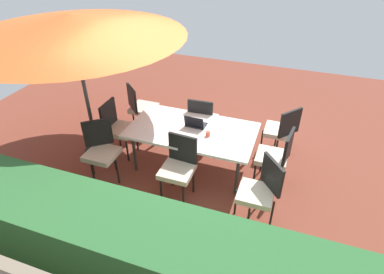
{
  "coord_description": "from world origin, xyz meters",
  "views": [
    {
      "loc": [
        -1.43,
        4.02,
        3.5
      ],
      "look_at": [
        0.0,
        0.0,
        0.6
      ],
      "focal_mm": 30.15,
      "sensor_mm": 36.0,
      "label": 1
    }
  ],
  "objects_px": {
    "chair_east": "(118,126)",
    "cup": "(208,134)",
    "chair_north": "(179,165)",
    "dining_table": "(192,132)",
    "chair_south": "(202,119)",
    "patio_umbrella": "(72,25)",
    "chair_northeast": "(101,149)",
    "chair_northwest": "(260,189)",
    "laptop": "(195,124)",
    "chair_west": "(276,155)",
    "chair_southwest": "(282,129)",
    "chair_southeast": "(141,106)"
  },
  "relations": [
    {
      "from": "patio_umbrella",
      "to": "laptop",
      "type": "xyz_separation_m",
      "value": [
        -1.76,
        -0.3,
        -1.45
      ]
    },
    {
      "from": "chair_east",
      "to": "chair_northwest",
      "type": "xyz_separation_m",
      "value": [
        -2.57,
        0.74,
        0.0
      ]
    },
    {
      "from": "dining_table",
      "to": "chair_northwest",
      "type": "relative_size",
      "value": 2.04
    },
    {
      "from": "chair_south",
      "to": "cup",
      "type": "relative_size",
      "value": 12.22
    },
    {
      "from": "chair_west",
      "to": "cup",
      "type": "relative_size",
      "value": 12.22
    },
    {
      "from": "chair_northwest",
      "to": "laptop",
      "type": "height_order",
      "value": "chair_northwest"
    },
    {
      "from": "laptop",
      "to": "chair_northeast",
      "type": "bearing_deg",
      "value": 35.15
    },
    {
      "from": "chair_south",
      "to": "dining_table",
      "type": "bearing_deg",
      "value": 90.88
    },
    {
      "from": "chair_southeast",
      "to": "laptop",
      "type": "relative_size",
      "value": 2.96
    },
    {
      "from": "chair_west",
      "to": "chair_north",
      "type": "bearing_deg",
      "value": -52.94
    },
    {
      "from": "chair_south",
      "to": "chair_west",
      "type": "height_order",
      "value": "same"
    },
    {
      "from": "chair_east",
      "to": "chair_north",
      "type": "xyz_separation_m",
      "value": [
        -1.38,
        0.64,
        0.0
      ]
    },
    {
      "from": "chair_south",
      "to": "chair_northwest",
      "type": "relative_size",
      "value": 1.0
    },
    {
      "from": "chair_northwest",
      "to": "laptop",
      "type": "xyz_separation_m",
      "value": [
        1.21,
        -0.88,
        0.24
      ]
    },
    {
      "from": "chair_northeast",
      "to": "chair_east",
      "type": "bearing_deg",
      "value": 59.44
    },
    {
      "from": "chair_northwest",
      "to": "laptop",
      "type": "distance_m",
      "value": 1.52
    },
    {
      "from": "chair_northeast",
      "to": "chair_south",
      "type": "xyz_separation_m",
      "value": [
        -1.2,
        -1.38,
        0.0
      ]
    },
    {
      "from": "chair_southeast",
      "to": "chair_northeast",
      "type": "height_order",
      "value": "same"
    },
    {
      "from": "chair_northeast",
      "to": "dining_table",
      "type": "bearing_deg",
      "value": -8.88
    },
    {
      "from": "chair_west",
      "to": "chair_southwest",
      "type": "height_order",
      "value": "same"
    },
    {
      "from": "chair_north",
      "to": "chair_northwest",
      "type": "bearing_deg",
      "value": -0.85
    },
    {
      "from": "chair_south",
      "to": "chair_west",
      "type": "relative_size",
      "value": 1.0
    },
    {
      "from": "chair_south",
      "to": "chair_west",
      "type": "xyz_separation_m",
      "value": [
        -1.38,
        0.64,
        0.0
      ]
    },
    {
      "from": "chair_southwest",
      "to": "chair_south",
      "type": "bearing_deg",
      "value": -45.93
    },
    {
      "from": "chair_northwest",
      "to": "chair_southwest",
      "type": "xyz_separation_m",
      "value": [
        -0.09,
        -1.58,
        0.0
      ]
    },
    {
      "from": "chair_east",
      "to": "dining_table",
      "type": "bearing_deg",
      "value": -88.66
    },
    {
      "from": "chair_east",
      "to": "cup",
      "type": "height_order",
      "value": "chair_east"
    },
    {
      "from": "chair_southeast",
      "to": "chair_northeast",
      "type": "relative_size",
      "value": 1.0
    },
    {
      "from": "chair_south",
      "to": "patio_umbrella",
      "type": "bearing_deg",
      "value": 24.17
    },
    {
      "from": "chair_northwest",
      "to": "chair_southwest",
      "type": "relative_size",
      "value": 1.0
    },
    {
      "from": "chair_southeast",
      "to": "chair_southwest",
      "type": "height_order",
      "value": "same"
    },
    {
      "from": "chair_southeast",
      "to": "chair_west",
      "type": "distance_m",
      "value": 2.71
    },
    {
      "from": "chair_northeast",
      "to": "chair_northwest",
      "type": "relative_size",
      "value": 1.0
    },
    {
      "from": "dining_table",
      "to": "patio_umbrella",
      "type": "bearing_deg",
      "value": 6.59
    },
    {
      "from": "chair_northwest",
      "to": "cup",
      "type": "relative_size",
      "value": 12.22
    },
    {
      "from": "chair_east",
      "to": "chair_southwest",
      "type": "xyz_separation_m",
      "value": [
        -2.66,
        -0.84,
        0.0
      ]
    },
    {
      "from": "dining_table",
      "to": "chair_east",
      "type": "height_order",
      "value": "chair_east"
    },
    {
      "from": "cup",
      "to": "chair_south",
      "type": "bearing_deg",
      "value": -66.35
    },
    {
      "from": "chair_northeast",
      "to": "chair_south",
      "type": "height_order",
      "value": "same"
    },
    {
      "from": "chair_east",
      "to": "chair_south",
      "type": "xyz_separation_m",
      "value": [
        -1.29,
        -0.72,
        0.0
      ]
    },
    {
      "from": "chair_southeast",
      "to": "chair_south",
      "type": "relative_size",
      "value": 1.0
    },
    {
      "from": "chair_northeast",
      "to": "chair_north",
      "type": "distance_m",
      "value": 1.28
    },
    {
      "from": "patio_umbrella",
      "to": "dining_table",
      "type": "bearing_deg",
      "value": -173.41
    },
    {
      "from": "cup",
      "to": "chair_north",
      "type": "bearing_deg",
      "value": 66.41
    },
    {
      "from": "chair_east",
      "to": "patio_umbrella",
      "type": "bearing_deg",
      "value": 110.16
    },
    {
      "from": "chair_northwest",
      "to": "chair_southwest",
      "type": "distance_m",
      "value": 1.58
    },
    {
      "from": "chair_west",
      "to": "chair_south",
      "type": "bearing_deg",
      "value": -106.72
    },
    {
      "from": "chair_east",
      "to": "chair_south",
      "type": "bearing_deg",
      "value": -61.67
    },
    {
      "from": "chair_east",
      "to": "chair_west",
      "type": "xyz_separation_m",
      "value": [
        -2.67,
        -0.08,
        0.0
      ]
    },
    {
      "from": "dining_table",
      "to": "chair_northeast",
      "type": "bearing_deg",
      "value": 29.7
    }
  ]
}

